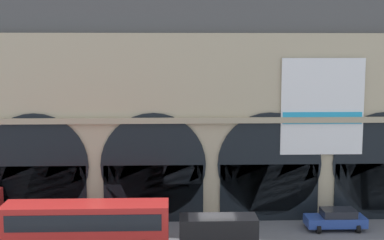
% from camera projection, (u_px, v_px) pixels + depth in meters
% --- Properties ---
extents(station_building, '(46.67, 5.86, 19.51)m').
position_uv_depth(station_building, '(210.00, 97.00, 43.37)').
color(station_building, '#BCAD8C').
rests_on(station_building, ground).
extents(bus_midwest, '(11.00, 3.25, 3.10)m').
position_uv_depth(bus_midwest, '(86.00, 223.00, 35.80)').
color(bus_midwest, red).
rests_on(bus_midwest, ground).
extents(van_center, '(5.20, 2.48, 2.20)m').
position_uv_depth(van_center, '(218.00, 230.00, 35.89)').
color(van_center, black).
rests_on(van_center, ground).
extents(car_mideast, '(4.40, 2.22, 1.55)m').
position_uv_depth(car_mideast, '(336.00, 219.00, 39.73)').
color(car_mideast, '#28479E').
rests_on(car_mideast, ground).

